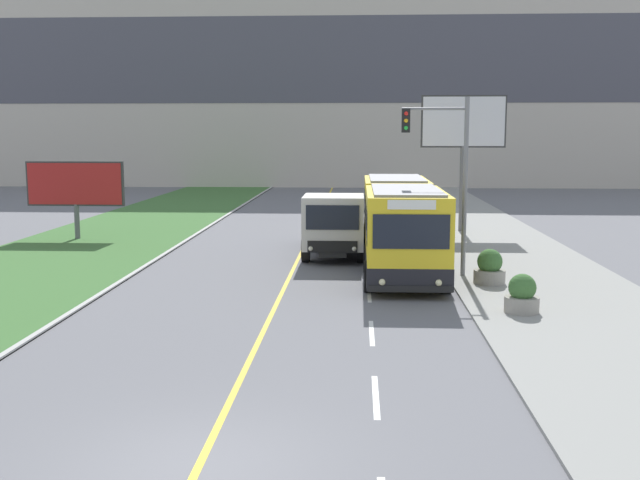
{
  "coord_description": "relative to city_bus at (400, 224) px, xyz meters",
  "views": [
    {
      "loc": [
        2.39,
        -10.58,
        5.01
      ],
      "look_at": [
        1.1,
        14.47,
        1.4
      ],
      "focal_mm": 42.0,
      "sensor_mm": 36.0,
      "label": 1
    }
  ],
  "objects": [
    {
      "name": "apartment_block_background",
      "position": [
        -3.96,
        44.47,
        9.35
      ],
      "size": [
        80.0,
        8.04,
        21.91
      ],
      "color": "beige",
      "rests_on": "ground_plane"
    },
    {
      "name": "billboard_small",
      "position": [
        -14.88,
        6.42,
        0.95
      ],
      "size": [
        4.62,
        0.24,
        3.68
      ],
      "color": "#59595B",
      "rests_on": "ground_plane"
    },
    {
      "name": "traffic_light_mast",
      "position": [
        1.46,
        -2.23,
        2.33
      ],
      "size": [
        2.28,
        0.32,
        6.21
      ],
      "color": "slate",
      "rests_on": "ground_plane"
    },
    {
      "name": "planter_round_near",
      "position": [
        2.96,
        -7.64,
        -1.05
      ],
      "size": [
        0.95,
        0.95,
        1.08
      ],
      "color": "gray",
      "rests_on": "sidewalk_right"
    },
    {
      "name": "planter_round_second",
      "position": [
        2.76,
        -3.63,
        -1.03
      ],
      "size": [
        1.03,
        1.03,
        1.15
      ],
      "color": "gray",
      "rests_on": "sidewalk_right"
    },
    {
      "name": "billboard_large",
      "position": [
        3.62,
        9.76,
        3.63
      ],
      "size": [
        4.19,
        0.24,
        6.85
      ],
      "color": "#59595B",
      "rests_on": "ground_plane"
    },
    {
      "name": "dump_truck",
      "position": [
        -2.53,
        1.79,
        -0.31
      ],
      "size": [
        2.46,
        7.07,
        2.59
      ],
      "color": "black",
      "rests_on": "ground_plane"
    },
    {
      "name": "car_distant",
      "position": [
        -0.22,
        20.15,
        -0.92
      ],
      "size": [
        1.8,
        4.3,
        1.45
      ],
      "color": "maroon",
      "rests_on": "ground_plane"
    },
    {
      "name": "lane_marking_centre",
      "position": [
        -3.58,
        -15.15,
        -1.61
      ],
      "size": [
        2.88,
        140.0,
        0.01
      ],
      "color": "gold",
      "rests_on": "ground_plane"
    },
    {
      "name": "city_bus",
      "position": [
        0.0,
        0.0,
        0.0
      ],
      "size": [
        2.74,
        12.26,
        3.17
      ],
      "color": "yellow",
      "rests_on": "ground_plane"
    },
    {
      "name": "ground_plane",
      "position": [
        -3.96,
        -17.51,
        -1.61
      ],
      "size": [
        300.0,
        300.0,
        0.0
      ],
      "primitive_type": "plane",
      "color": "slate"
    }
  ]
}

